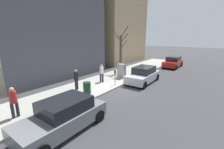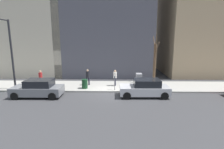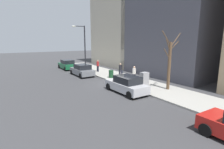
% 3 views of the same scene
% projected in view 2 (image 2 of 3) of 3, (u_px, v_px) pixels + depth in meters
% --- Properties ---
extents(ground_plane, '(120.00, 120.00, 0.00)m').
position_uv_depth(ground_plane, '(110.00, 93.00, 16.30)').
color(ground_plane, '#38383A').
extents(sidewalk, '(4.00, 36.00, 0.15)m').
position_uv_depth(sidewalk, '(110.00, 86.00, 18.25)').
color(sidewalk, '#9E9B93').
rests_on(sidewalk, ground).
extents(parked_car_silver, '(1.96, 4.22, 1.52)m').
position_uv_depth(parked_car_silver, '(145.00, 88.00, 15.11)').
color(parked_car_silver, '#B7B7BC').
rests_on(parked_car_silver, ground).
extents(parked_car_grey, '(1.94, 4.21, 1.52)m').
position_uv_depth(parked_car_grey, '(38.00, 88.00, 15.02)').
color(parked_car_grey, slate).
rests_on(parked_car_grey, ground).
extents(parking_meter, '(0.14, 0.10, 1.35)m').
position_uv_depth(parking_meter, '(115.00, 81.00, 16.54)').
color(parking_meter, slate).
rests_on(parking_meter, sidewalk).
extents(utility_box, '(0.83, 0.61, 1.43)m').
position_uv_depth(utility_box, '(139.00, 81.00, 17.35)').
color(utility_box, '#A8A399').
rests_on(utility_box, sidewalk).
extents(streetlamp, '(1.97, 0.32, 6.50)m').
position_uv_depth(streetlamp, '(10.00, 49.00, 15.98)').
color(streetlamp, black).
rests_on(streetlamp, sidewalk).
extents(bare_tree, '(2.26, 0.42, 5.25)m').
position_uv_depth(bare_tree, '(155.00, 62.00, 18.25)').
color(bare_tree, brown).
rests_on(bare_tree, sidewalk).
extents(trash_bin, '(0.56, 0.56, 0.90)m').
position_uv_depth(trash_bin, '(85.00, 84.00, 17.12)').
color(trash_bin, '#14381E').
rests_on(trash_bin, sidewalk).
extents(pedestrian_near_meter, '(0.40, 0.36, 1.66)m').
position_uv_depth(pedestrian_near_meter, '(115.00, 77.00, 18.03)').
color(pedestrian_near_meter, '#1E1E2D').
rests_on(pedestrian_near_meter, sidewalk).
extents(pedestrian_midblock, '(0.36, 0.38, 1.66)m').
position_uv_depth(pedestrian_midblock, '(88.00, 76.00, 18.27)').
color(pedestrian_midblock, '#1E1E2D').
rests_on(pedestrian_midblock, sidewalk).
extents(pedestrian_far_corner, '(0.36, 0.40, 1.66)m').
position_uv_depth(pedestrian_far_corner, '(41.00, 77.00, 17.73)').
color(pedestrian_far_corner, '#1E1E2D').
rests_on(pedestrian_far_corner, sidewalk).
extents(office_block_center, '(12.35, 12.35, 17.80)m').
position_uv_depth(office_block_center, '(106.00, 12.00, 26.00)').
color(office_block_center, '#4C4C56').
rests_on(office_block_center, ground).
extents(office_tower_right, '(11.29, 11.29, 17.85)m').
position_uv_depth(office_tower_right, '(32.00, 11.00, 25.71)').
color(office_tower_right, '#BCB29E').
rests_on(office_tower_right, ground).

